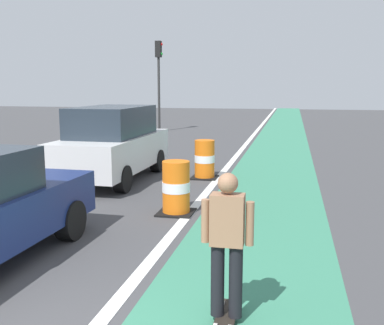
{
  "coord_description": "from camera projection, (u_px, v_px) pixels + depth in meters",
  "views": [
    {
      "loc": [
        2.9,
        -3.55,
        2.59
      ],
      "look_at": [
        1.0,
        5.13,
        1.1
      ],
      "focal_mm": 42.71,
      "sensor_mm": 36.0,
      "label": 1
    }
  ],
  "objects": [
    {
      "name": "traffic_barrel_front",
      "position": [
        176.0,
        188.0,
        9.31
      ],
      "size": [
        0.73,
        0.73,
        1.09
      ],
      "color": "orange",
      "rests_on": "ground"
    },
    {
      "name": "skateboarder_on_lane",
      "position": [
        227.0,
        244.0,
        4.92
      ],
      "size": [
        0.57,
        0.8,
        1.69
      ],
      "color": "black",
      "rests_on": "ground"
    },
    {
      "name": "traffic_light_corner",
      "position": [
        159.0,
        70.0,
        25.84
      ],
      "size": [
        0.41,
        0.32,
        5.1
      ],
      "color": "#2D2D2D",
      "rests_on": "ground"
    },
    {
      "name": "parked_suv_second",
      "position": [
        113.0,
        143.0,
        12.64
      ],
      "size": [
        1.96,
        4.62,
        2.04
      ],
      "color": "silver",
      "rests_on": "ground"
    },
    {
      "name": "lane_divider_stripe",
      "position": [
        232.0,
        162.0,
        15.83
      ],
      "size": [
        0.2,
        80.0,
        0.01
      ],
      "primitive_type": "cube",
      "color": "silver",
      "rests_on": "ground"
    },
    {
      "name": "traffic_barrel_mid",
      "position": [
        205.0,
        160.0,
        12.92
      ],
      "size": [
        0.73,
        0.73,
        1.09
      ],
      "color": "orange",
      "rests_on": "ground"
    },
    {
      "name": "bike_lane_strip",
      "position": [
        276.0,
        163.0,
        15.51
      ],
      "size": [
        2.5,
        80.0,
        0.01
      ],
      "primitive_type": "cube",
      "color": "#387F60",
      "rests_on": "ground"
    }
  ]
}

